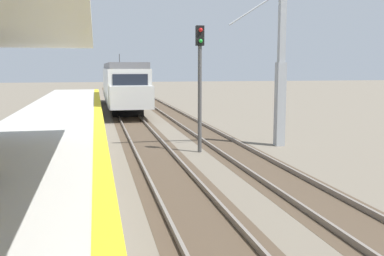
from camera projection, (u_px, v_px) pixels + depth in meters
station_platform at (29, 165)px, 14.15m from camera, size 5.00×80.00×0.91m
track_pair_nearest_platform at (152, 150)px, 19.00m from camera, size 2.34×120.00×0.16m
track_pair_middle at (228, 147)px, 19.71m from camera, size 2.34×120.00×0.16m
approaching_train at (123, 83)px, 37.82m from camera, size 2.93×19.60×4.76m
rail_signal_post at (200, 76)px, 18.27m from camera, size 0.32×0.34×5.20m
catenary_pylon_far_side at (275, 66)px, 19.70m from camera, size 5.00×0.40×7.50m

